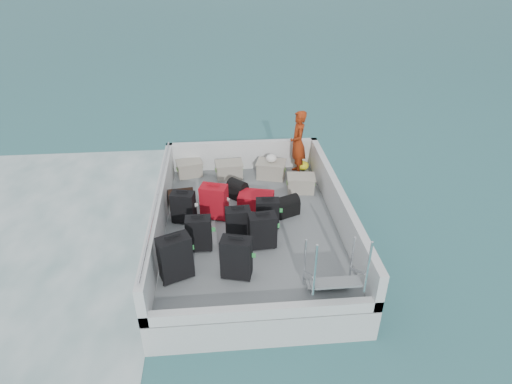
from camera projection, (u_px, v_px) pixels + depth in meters
ground at (251, 249)px, 8.75m from camera, size 160.00×160.00×0.00m
wake_foam at (7, 262)px, 8.39m from camera, size 10.00×10.00×0.00m
ferry_hull at (251, 237)px, 8.60m from camera, size 3.60×5.00×0.60m
deck at (250, 224)px, 8.45m from camera, size 3.30×4.70×0.02m
deck_fittings at (270, 216)px, 8.00m from camera, size 3.60×5.00×0.90m
suitcase_0 at (175, 258)px, 6.90m from camera, size 0.60×0.47×0.80m
suitcase_1 at (199, 234)px, 7.58m from camera, size 0.45×0.26×0.67m
suitcase_2 at (183, 207)px, 8.35m from camera, size 0.50×0.36×0.65m
suitcase_3 at (236, 258)px, 6.94m from camera, size 0.55×0.40×0.75m
suitcase_4 at (238, 224)px, 7.83m from camera, size 0.47×0.29×0.67m
suitcase_5 at (214, 202)px, 8.47m from camera, size 0.58×0.45×0.71m
suitcase_6 at (262, 231)px, 7.65m from camera, size 0.51×0.33×0.67m
suitcase_7 at (267, 214)px, 8.19m from camera, size 0.45×0.27×0.62m
suitcase_8 at (256, 200)px, 8.94m from camera, size 0.81×0.63×0.28m
duffel_0 at (181, 200)px, 8.91m from camera, size 0.54×0.36×0.32m
duffel_1 at (238, 191)px, 9.23m from camera, size 0.50×0.49×0.32m
duffel_2 at (287, 207)px, 8.66m from camera, size 0.56×0.47×0.32m
crate_0 at (190, 169)px, 10.10m from camera, size 0.62×0.49×0.33m
crate_1 at (229, 171)px, 10.01m from camera, size 0.62×0.46×0.35m
crate_2 at (271, 170)px, 10.01m from camera, size 0.71×0.58×0.38m
crate_3 at (301, 184)px, 9.46m from camera, size 0.61×0.45×0.34m
yellow_bag at (303, 165)px, 10.38m from camera, size 0.28×0.26×0.22m
white_bag at (271, 159)px, 9.87m from camera, size 0.24×0.24×0.18m
passenger at (298, 143)px, 9.90m from camera, size 0.38×0.58×1.55m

